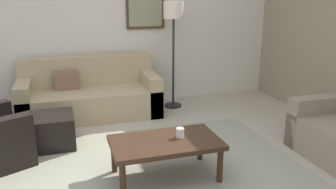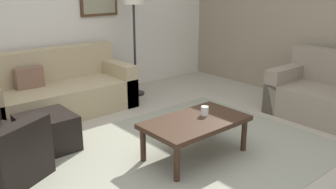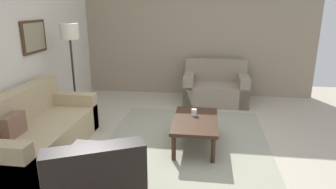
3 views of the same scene
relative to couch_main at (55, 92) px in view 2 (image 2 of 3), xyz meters
name	(u,v)px [view 2 (image 2 of 3)]	position (x,y,z in m)	size (l,w,h in m)	color
ground_plane	(171,158)	(0.33, -2.09, -0.30)	(8.00, 8.00, 0.00)	#B2A893
rear_partition	(55,9)	(0.33, 0.51, 1.10)	(6.00, 0.12, 2.80)	silver
stone_feature_panel	(326,9)	(3.33, -2.09, 1.10)	(0.12, 5.20, 2.80)	gray
area_rug	(171,157)	(0.33, -2.09, -0.29)	(3.50, 2.45, 0.01)	gray
couch_main	(55,92)	(0.00, 0.00, 0.00)	(2.06, 0.92, 0.88)	tan
couch_loveseat	(328,96)	(2.77, -2.55, 0.00)	(0.91, 1.32, 0.88)	gray
ottoman	(47,133)	(-0.57, -1.07, -0.10)	(0.56, 0.56, 0.40)	black
coffee_table	(195,124)	(0.56, -2.22, 0.06)	(1.10, 0.64, 0.41)	#382316
cup	(205,111)	(0.73, -2.19, 0.16)	(0.08, 0.08, 0.10)	white
lamp_standing	(134,7)	(1.36, -0.02, 1.11)	(0.32, 0.32, 1.71)	black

